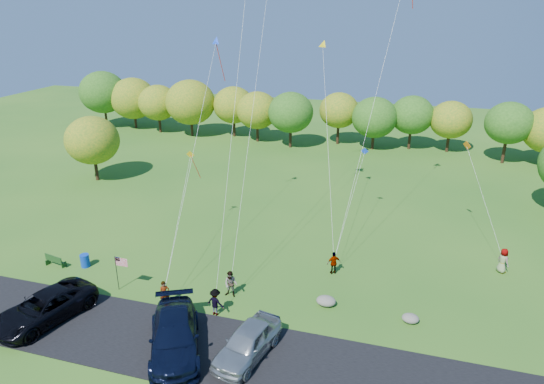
# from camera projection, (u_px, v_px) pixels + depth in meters

# --- Properties ---
(ground) EXTENTS (140.00, 140.00, 0.00)m
(ground) POSITION_uv_depth(u_px,v_px,m) (227.00, 308.00, 30.45)
(ground) COLOR #2B611B
(ground) RESTS_ON ground
(asphalt_lane) EXTENTS (44.00, 6.00, 0.06)m
(asphalt_lane) POSITION_uv_depth(u_px,v_px,m) (200.00, 348.00, 26.87)
(asphalt_lane) COLOR black
(asphalt_lane) RESTS_ON ground
(treeline) EXTENTS (76.82, 27.50, 8.55)m
(treeline) POSITION_uv_depth(u_px,v_px,m) (338.00, 114.00, 60.82)
(treeline) COLOR #382114
(treeline) RESTS_ON ground
(minivan_dark) EXTENTS (4.43, 6.68, 1.70)m
(minivan_dark) POSITION_uv_depth(u_px,v_px,m) (45.00, 307.00, 28.96)
(minivan_dark) COLOR black
(minivan_dark) RESTS_ON asphalt_lane
(minivan_navy) EXTENTS (5.23, 6.96, 1.88)m
(minivan_navy) POSITION_uv_depth(u_px,v_px,m) (175.00, 336.00, 26.37)
(minivan_navy) COLOR black
(minivan_navy) RESTS_ON asphalt_lane
(minivan_silver) EXTENTS (3.03, 5.34, 1.71)m
(minivan_silver) POSITION_uv_depth(u_px,v_px,m) (248.00, 342.00, 25.98)
(minivan_silver) COLOR #9EA4A8
(minivan_silver) RESTS_ON asphalt_lane
(flyer_a) EXTENTS (0.74, 0.68, 1.70)m
(flyer_a) POSITION_uv_depth(u_px,v_px,m) (165.00, 294.00, 30.44)
(flyer_a) COLOR #4C4C59
(flyer_a) RESTS_ON ground
(flyer_b) EXTENTS (0.90, 0.70, 1.82)m
(flyer_b) POSITION_uv_depth(u_px,v_px,m) (231.00, 284.00, 31.35)
(flyer_b) COLOR #4C4C59
(flyer_b) RESTS_ON ground
(flyer_c) EXTENTS (1.24, 0.86, 1.77)m
(flyer_c) POSITION_uv_depth(u_px,v_px,m) (215.00, 302.00, 29.52)
(flyer_c) COLOR #4C4C59
(flyer_c) RESTS_ON ground
(flyer_d) EXTENTS (1.06, 0.86, 1.70)m
(flyer_d) POSITION_uv_depth(u_px,v_px,m) (334.00, 263.00, 34.02)
(flyer_d) COLOR #4C4C59
(flyer_d) RESTS_ON ground
(flyer_e) EXTENTS (1.02, 1.07, 1.85)m
(flyer_e) POSITION_uv_depth(u_px,v_px,m) (503.00, 261.00, 34.16)
(flyer_e) COLOR #4C4C59
(flyer_e) RESTS_ON ground
(park_bench) EXTENTS (1.65, 0.57, 0.92)m
(park_bench) POSITION_uv_depth(u_px,v_px,m) (54.00, 260.00, 35.05)
(park_bench) COLOR #193F17
(park_bench) RESTS_ON ground
(trash_barrel) EXTENTS (0.64, 0.64, 0.96)m
(trash_barrel) POSITION_uv_depth(u_px,v_px,m) (85.00, 261.00, 35.05)
(trash_barrel) COLOR #0B36B1
(trash_barrel) RESTS_ON ground
(flag_assembly) EXTENTS (0.93, 0.60, 2.51)m
(flag_assembly) POSITION_uv_depth(u_px,v_px,m) (119.00, 265.00, 31.66)
(flag_assembly) COLOR black
(flag_assembly) RESTS_ON ground
(boulder_near) EXTENTS (1.25, 0.98, 0.62)m
(boulder_near) POSITION_uv_depth(u_px,v_px,m) (326.00, 301.00, 30.62)
(boulder_near) COLOR gray
(boulder_near) RESTS_ON ground
(boulder_far) EXTENTS (1.02, 0.85, 0.53)m
(boulder_far) POSITION_uv_depth(u_px,v_px,m) (410.00, 318.00, 29.02)
(boulder_far) COLOR gray
(boulder_far) RESTS_ON ground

